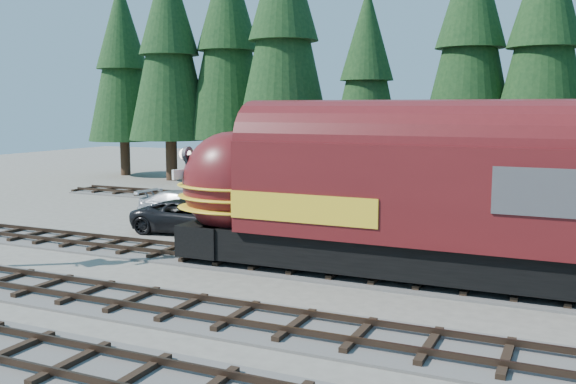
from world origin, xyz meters
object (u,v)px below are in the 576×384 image
at_px(depot, 425,176).
at_px(pickup_truck_a, 192,217).
at_px(locomotive, 387,202).
at_px(pickup_truck_b, 187,207).
at_px(caboose, 378,163).

distance_m(depot, pickup_truck_a, 10.95).
relative_size(locomotive, pickup_truck_b, 3.14).
distance_m(locomotive, pickup_truck_a, 11.54).
relative_size(depot, pickup_truck_b, 2.34).
xyz_separation_m(depot, pickup_truck_b, (-12.31, -0.08, -2.17)).
bearing_deg(pickup_truck_b, pickup_truck_a, -137.20).
height_order(locomotive, pickup_truck_a, locomotive).
xyz_separation_m(depot, caboose, (-4.42, 7.50, -0.20)).
xyz_separation_m(caboose, pickup_truck_a, (-6.04, -9.90, -1.98)).
bearing_deg(caboose, pickup_truck_b, -136.17).
distance_m(depot, caboose, 8.71).
distance_m(caboose, pickup_truck_a, 11.77).
bearing_deg(pickup_truck_a, locomotive, -117.80).
xyz_separation_m(caboose, pickup_truck_b, (-7.89, -7.58, -1.97)).
bearing_deg(depot, pickup_truck_b, -179.64).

